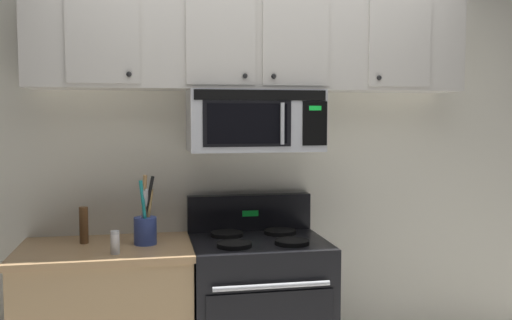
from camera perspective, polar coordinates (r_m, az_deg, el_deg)
The scene contains 7 objects.
back_wall at distance 3.52m, azimuth -0.94°, elevation 0.37°, with size 5.20×0.10×2.70m, color silver.
stove_range at distance 3.34m, azimuth 0.22°, elevation -15.34°, with size 0.76×0.69×1.12m.
over_range_microwave at distance 3.26m, azimuth -0.18°, elevation 4.01°, with size 0.76×0.43×0.35m.
upper_cabinets at distance 3.32m, azimuth -0.28°, elevation 11.80°, with size 2.50×0.36×0.55m.
utensil_crock_blue at distance 3.15m, azimuth -11.14°, elevation -6.49°, with size 0.12×0.12×0.38m.
salt_shaker at distance 2.98m, azimuth -14.08°, elevation -8.11°, with size 0.05×0.05×0.12m.
pepper_mill at distance 3.26m, azimuth -17.04°, elevation -6.33°, with size 0.05×0.05×0.20m, color brown.
Camera 1 is at (-0.62, -2.66, 1.60)m, focal length 39.51 mm.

